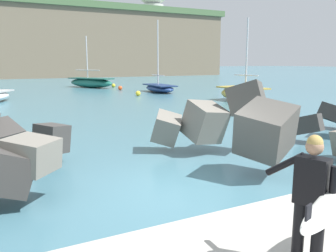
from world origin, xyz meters
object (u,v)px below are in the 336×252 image
(mooring_buoy_middle, at_px, (113,85))
(mooring_buoy_outer, at_px, (138,93))
(boat_mid_right, at_px, (242,93))
(boat_far_left, at_px, (91,82))
(boat_near_left, at_px, (160,88))
(station_building_west, at_px, (56,5))
(mooring_buoy_inner, at_px, (120,88))
(surfer_with_board, at_px, (321,195))

(mooring_buoy_middle, bearing_deg, mooring_buoy_outer, -97.64)
(boat_mid_right, relative_size, mooring_buoy_outer, 13.61)
(boat_far_left, xyz_separation_m, mooring_buoy_outer, (0.95, -11.73, -0.37))
(boat_near_left, height_order, station_building_west, station_building_west)
(mooring_buoy_middle, bearing_deg, boat_far_left, 162.04)
(boat_near_left, xyz_separation_m, boat_mid_right, (2.02, -9.90, 0.14))
(boat_near_left, xyz_separation_m, mooring_buoy_outer, (-3.29, -2.52, -0.22))
(mooring_buoy_inner, bearing_deg, surfer_with_board, -105.44)
(mooring_buoy_middle, relative_size, station_building_west, 0.05)
(mooring_buoy_middle, bearing_deg, mooring_buoy_inner, -99.20)
(boat_mid_right, bearing_deg, mooring_buoy_inner, 107.72)
(boat_near_left, bearing_deg, station_building_west, 88.46)
(boat_near_left, bearing_deg, surfer_with_board, -112.25)
(boat_mid_right, height_order, station_building_west, station_building_west)
(boat_near_left, distance_m, boat_mid_right, 10.10)
(boat_near_left, distance_m, station_building_west, 62.07)
(mooring_buoy_inner, xyz_separation_m, station_building_west, (4.11, 55.73, 16.17))
(boat_mid_right, relative_size, boat_far_left, 0.95)
(mooring_buoy_middle, xyz_separation_m, mooring_buoy_outer, (-1.47, -10.94, 0.00))
(surfer_with_board, xyz_separation_m, mooring_buoy_middle, (9.46, 35.99, -1.06))
(boat_mid_right, distance_m, mooring_buoy_inner, 14.84)
(surfer_with_board, height_order, boat_near_left, boat_near_left)
(boat_mid_right, distance_m, station_building_west, 71.63)
(mooring_buoy_inner, height_order, mooring_buoy_middle, same)
(mooring_buoy_inner, bearing_deg, boat_near_left, -59.44)
(mooring_buoy_inner, height_order, mooring_buoy_outer, same)
(mooring_buoy_inner, xyz_separation_m, mooring_buoy_middle, (0.68, 4.19, 0.00))
(surfer_with_board, xyz_separation_m, boat_near_left, (11.28, 27.57, -0.84))
(boat_near_left, relative_size, boat_mid_right, 1.13)
(boat_mid_right, bearing_deg, boat_near_left, 101.51)
(mooring_buoy_middle, relative_size, mooring_buoy_outer, 1.00)
(boat_near_left, relative_size, station_building_west, 0.84)
(station_building_west, bearing_deg, surfer_with_board, -98.38)
(mooring_buoy_outer, height_order, station_building_west, station_building_west)
(boat_near_left, bearing_deg, mooring_buoy_outer, -142.50)
(boat_far_left, xyz_separation_m, station_building_west, (5.85, 50.76, 15.79))
(mooring_buoy_inner, bearing_deg, mooring_buoy_outer, -96.66)
(surfer_with_board, height_order, mooring_buoy_middle, surfer_with_board)
(mooring_buoy_outer, bearing_deg, station_building_west, 85.52)
(mooring_buoy_outer, bearing_deg, mooring_buoy_middle, 82.36)
(boat_near_left, height_order, boat_far_left, boat_near_left)
(mooring_buoy_inner, height_order, station_building_west, station_building_west)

